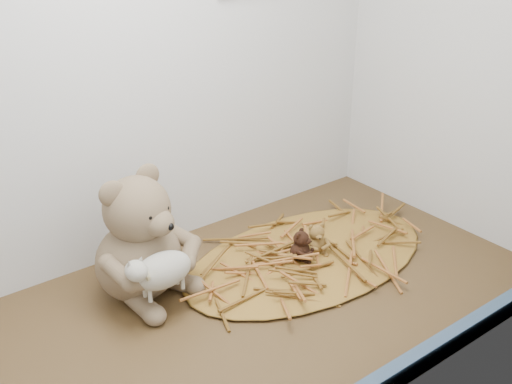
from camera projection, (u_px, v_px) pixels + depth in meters
alcove_shell at (182, 50)px, 97.41cm from camera, size 120.40×60.20×90.40cm
straw_bed at (308, 256)px, 128.16cm from camera, size 55.43×32.18×1.07cm
main_teddy at (137, 235)px, 112.65cm from camera, size 24.79×25.47×24.02cm
toy_lamb at (163, 270)px, 107.76cm from camera, size 13.77×8.40×8.90cm
mini_teddy_tan at (316, 237)px, 127.67cm from camera, size 6.89×7.03×6.38cm
mini_teddy_brown at (300, 244)px, 125.44cm from camera, size 7.26×7.33×6.32cm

